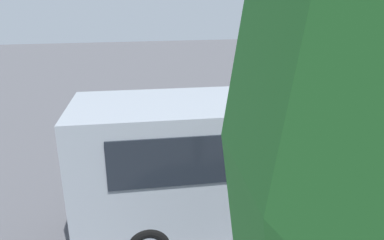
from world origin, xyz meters
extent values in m
plane|color=#4C4C51|center=(0.00, 0.00, 0.00)|extent=(80.00, 80.00, 0.00)
cube|color=#8C939E|center=(-0.11, 5.39, 1.85)|extent=(10.36, 3.20, 2.80)
cube|color=black|center=(4.93, 5.04, 2.41)|extent=(0.20, 2.10, 1.23)
cube|color=black|center=(-0.20, 4.12, 2.41)|extent=(8.56, 0.63, 1.01)
cube|color=black|center=(-0.02, 6.66, 2.41)|extent=(8.56, 0.63, 1.01)
cube|color=#1959B2|center=(-0.20, 4.13, 1.29)|extent=(8.97, 0.65, 0.28)
cube|color=black|center=(-0.11, 5.39, 0.23)|extent=(9.53, 2.94, 0.45)
torus|color=black|center=(3.38, 4.02, 0.50)|extent=(1.02, 0.39, 1.00)
torus|color=black|center=(-3.76, 4.51, 0.50)|extent=(1.02, 0.39, 1.00)
cylinder|color=#473823|center=(-1.21, 2.53, 0.45)|extent=(0.12, 0.12, 0.74)
cube|color=black|center=(-1.21, 2.49, 0.05)|extent=(0.10, 0.26, 0.10)
cylinder|color=#473823|center=(-1.37, 2.52, 0.45)|extent=(0.12, 0.12, 0.74)
cube|color=black|center=(-1.37, 2.48, 0.05)|extent=(0.10, 0.26, 0.10)
cube|color=black|center=(-1.29, 2.53, 1.14)|extent=(0.39, 0.29, 0.62)
cylinder|color=black|center=(-1.05, 2.53, 1.15)|extent=(0.09, 0.09, 0.59)
sphere|color=tan|center=(-1.05, 2.53, 0.86)|extent=(0.09, 0.09, 0.09)
cylinder|color=black|center=(-1.53, 2.52, 1.15)|extent=(0.09, 0.09, 0.59)
sphere|color=tan|center=(-1.53, 2.52, 0.86)|extent=(0.09, 0.09, 0.09)
sphere|color=tan|center=(-1.29, 2.53, 1.58)|extent=(0.23, 0.23, 0.22)
cylinder|color=black|center=(-0.24, 2.49, 0.47)|extent=(0.13, 0.13, 0.77)
cube|color=black|center=(-0.23, 2.45, 0.05)|extent=(0.13, 0.27, 0.10)
cylinder|color=black|center=(-0.39, 2.47, 0.47)|extent=(0.13, 0.13, 0.77)
cube|color=black|center=(-0.39, 2.43, 0.05)|extent=(0.13, 0.27, 0.10)
cube|color=navy|center=(-0.31, 2.48, 1.18)|extent=(0.41, 0.32, 0.64)
cylinder|color=navy|center=(-0.08, 2.51, 1.19)|extent=(0.10, 0.10, 0.61)
sphere|color=tan|center=(-0.08, 2.51, 0.89)|extent=(0.10, 0.10, 0.09)
cylinder|color=navy|center=(-0.55, 2.45, 1.19)|extent=(0.10, 0.10, 0.61)
sphere|color=tan|center=(-0.55, 2.45, 0.89)|extent=(0.10, 0.10, 0.09)
sphere|color=tan|center=(-0.31, 2.48, 1.63)|extent=(0.26, 0.26, 0.23)
cylinder|color=black|center=(1.16, 2.58, 0.46)|extent=(0.12, 0.12, 0.75)
cube|color=black|center=(1.16, 2.54, 0.05)|extent=(0.11, 0.26, 0.10)
cylinder|color=black|center=(1.00, 2.58, 0.46)|extent=(0.12, 0.12, 0.75)
cube|color=black|center=(1.00, 2.54, 0.05)|extent=(0.11, 0.26, 0.10)
cube|color=navy|center=(1.08, 2.58, 1.14)|extent=(0.39, 0.29, 0.62)
cylinder|color=navy|center=(1.32, 2.59, 1.16)|extent=(0.09, 0.09, 0.59)
sphere|color=tan|center=(1.32, 2.59, 0.86)|extent=(0.09, 0.09, 0.09)
cylinder|color=navy|center=(0.84, 2.58, 1.16)|extent=(0.09, 0.09, 0.59)
sphere|color=tan|center=(0.84, 2.58, 0.86)|extent=(0.09, 0.09, 0.09)
sphere|color=tan|center=(1.08, 2.58, 1.59)|extent=(0.23, 0.23, 0.23)
torus|color=black|center=(-1.62, 3.24, 0.30)|extent=(0.61, 0.24, 0.60)
cylinder|color=silver|center=(-1.62, 3.24, 0.30)|extent=(0.14, 0.12, 0.12)
torus|color=black|center=(-3.04, 2.97, 0.30)|extent=(0.61, 0.24, 0.60)
cylinder|color=silver|center=(-3.04, 2.97, 0.30)|extent=(0.14, 0.14, 0.12)
cylinder|color=silver|center=(-1.67, 3.23, 0.65)|extent=(0.32, 0.11, 0.67)
cube|color=black|center=(-2.26, 3.12, 0.63)|extent=(0.88, 0.43, 0.36)
cube|color=black|center=(-2.73, 3.03, 0.68)|extent=(0.55, 0.31, 0.20)
cylinder|color=silver|center=(-2.64, 3.19, 0.42)|extent=(0.46, 0.16, 0.08)
cylinder|color=black|center=(-1.71, 3.22, 0.95)|extent=(0.14, 0.58, 0.04)
torus|color=black|center=(3.91, -2.36, 0.30)|extent=(0.60, 0.35, 0.60)
cylinder|color=silver|center=(3.91, -2.36, 0.30)|extent=(0.15, 0.14, 0.12)
torus|color=black|center=(4.75, -2.02, 1.43)|extent=(0.83, 0.44, 0.84)
cylinder|color=silver|center=(4.75, -2.02, 1.43)|extent=(0.16, 0.16, 0.12)
cylinder|color=silver|center=(3.69, -2.45, 0.56)|extent=(0.66, 0.31, 0.25)
cube|color=black|center=(4.05, -2.31, 1.02)|extent=(0.85, 0.56, 0.88)
cube|color=black|center=(4.29, -2.21, 1.42)|extent=(0.53, 0.39, 0.53)
cylinder|color=silver|center=(4.46, -2.29, 1.17)|extent=(0.35, 0.20, 0.40)
cylinder|color=black|center=(3.50, -2.53, 0.78)|extent=(0.25, 0.55, 0.04)
cube|color=black|center=(3.88, -2.37, 1.25)|extent=(0.55, 0.49, 0.51)
sphere|color=#0C59B2|center=(3.52, -2.52, 1.05)|extent=(0.34, 0.34, 0.26)
cylinder|color=black|center=(3.65, -2.28, 1.03)|extent=(0.46, 0.26, 0.21)
cylinder|color=black|center=(4.15, -2.07, 1.19)|extent=(0.38, 0.23, 0.33)
cylinder|color=black|center=(3.78, -2.61, 1.03)|extent=(0.46, 0.26, 0.21)
cylinder|color=black|center=(4.28, -2.40, 1.19)|extent=(0.38, 0.23, 0.33)
cube|color=white|center=(-3.03, -1.32, 0.00)|extent=(0.11, 3.65, 0.01)
cube|color=white|center=(-0.40, -1.32, 0.00)|extent=(0.12, 4.84, 0.01)
cube|color=white|center=(2.22, -1.32, 0.00)|extent=(0.11, 4.49, 0.01)
cube|color=white|center=(4.84, -1.32, 0.00)|extent=(0.11, 3.54, 0.01)
camera|label=1|loc=(4.00, 12.27, 5.27)|focal=31.98mm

